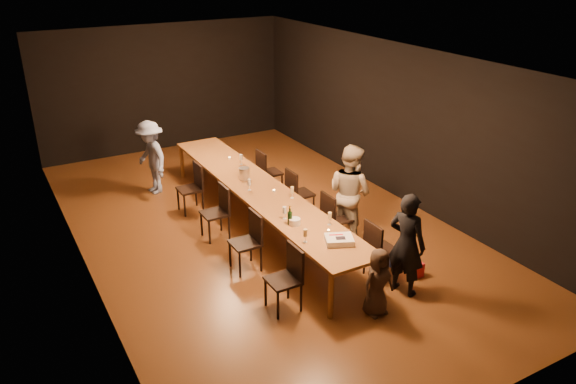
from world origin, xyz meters
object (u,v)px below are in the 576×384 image
chair_right_1 (337,218)px  man_blue (151,158)px  child (378,282)px  plate_stack (295,222)px  chair_left_1 (245,243)px  woman_tan (350,192)px  chair_right_0 (382,249)px  chair_right_3 (270,172)px  chair_left_3 (190,189)px  champagne_bottle (290,215)px  chair_left_2 (215,213)px  woman_birthday (407,244)px  birthday_cake (339,240)px  ice_bucket (244,173)px  chair_left_0 (283,280)px  chair_right_2 (300,193)px  table (259,190)px

chair_right_1 → man_blue: bearing=-150.8°
child → plate_stack: child is taller
chair_left_1 → woman_tan: (2.00, 0.08, 0.37)m
chair_right_0 → chair_right_3: 3.60m
chair_right_1 → chair_left_3: size_ratio=1.00×
champagne_bottle → woman_tan: bearing=15.0°
chair_right_3 → child: 4.36m
chair_left_2 → woman_birthday: bearing=-149.1°
chair_left_1 → chair_left_2: bearing=0.0°
child → chair_right_0: bearing=44.0°
birthday_cake → woman_tan: bearing=73.2°
ice_bucket → chair_left_0: bearing=-105.6°
chair_right_0 → child: child is taller
chair_left_0 → champagne_bottle: bearing=-34.5°
chair_left_0 → chair_left_3: 3.60m
chair_right_3 → child: bearing=-8.5°
man_blue → champagne_bottle: bearing=5.1°
chair_right_3 → chair_left_1: same height
man_blue → child: bearing=5.4°
man_blue → plate_stack: bearing=5.7°
woman_tan → chair_left_1: bearing=77.5°
child → birthday_cake: size_ratio=2.03×
ice_bucket → chair_left_3: bearing=138.3°
chair_right_1 → woman_tan: 0.49m
chair_right_1 → woman_birthday: 1.71m
chair_right_3 → chair_left_2: 2.08m
woman_tan → child: size_ratio=1.71×
man_blue → child: (1.39, -5.54, -0.26)m
woman_tan → champagne_bottle: size_ratio=5.46×
champagne_bottle → chair_right_0: bearing=-40.5°
man_blue → chair_right_0: bearing=14.1°
chair_right_3 → chair_left_3: (-1.70, 0.00, 0.00)m
birthday_cake → ice_bucket: (-0.15, 2.82, 0.06)m
plate_stack → champagne_bottle: champagne_bottle is taller
chair_left_3 → child: (1.06, -4.32, 0.03)m
chair_left_2 → birthday_cake: bearing=-157.9°
chair_right_3 → chair_left_0: bearing=-25.3°
chair_left_2 → ice_bucket: (0.80, 0.48, 0.39)m
chair_right_2 → woman_tan: bearing=15.0°
chair_right_2 → man_blue: (-2.03, 2.43, 0.29)m
chair_right_2 → chair_right_3: (0.00, 1.20, 0.00)m
chair_left_3 → child: 4.44m
man_blue → champagne_bottle: 4.03m
table → chair_right_1: chair_right_1 is taller
chair_right_0 → chair_right_2: size_ratio=1.00×
table → plate_stack: bearing=-96.2°
chair_left_3 → ice_bucket: bearing=-131.7°
chair_left_0 → champagne_bottle: size_ratio=3.03×
man_blue → woman_birthday: bearing=12.5°
chair_right_3 → child: size_ratio=0.95×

